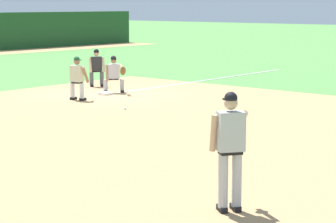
# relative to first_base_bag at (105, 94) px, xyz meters

# --- Properties ---
(ground_plane) EXTENTS (160.00, 160.00, 0.00)m
(ground_plane) POSITION_rel_first_base_bag_xyz_m (0.00, 0.00, -0.04)
(ground_plane) COLOR #518942
(infield_dirt_patch) EXTENTS (18.00, 18.00, 0.01)m
(infield_dirt_patch) POSITION_rel_first_base_bag_xyz_m (-4.00, -5.46, -0.04)
(infield_dirt_patch) COLOR tan
(infield_dirt_patch) RESTS_ON ground
(foul_line_stripe) EXTENTS (11.85, 0.10, 0.00)m
(foul_line_stripe) POSITION_rel_first_base_bag_xyz_m (5.93, 0.00, -0.04)
(foul_line_stripe) COLOR white
(foul_line_stripe) RESTS_ON ground
(first_base_bag) EXTENTS (0.38, 0.38, 0.09)m
(first_base_bag) POSITION_rel_first_base_bag_xyz_m (0.00, 0.00, 0.00)
(first_base_bag) COLOR white
(first_base_bag) RESTS_ON ground
(baseball) EXTENTS (0.07, 0.07, 0.07)m
(baseball) POSITION_rel_first_base_bag_xyz_m (-1.90, -2.80, -0.01)
(baseball) COLOR white
(baseball) RESTS_ON ground
(pitcher) EXTENTS (0.85, 0.55, 1.86)m
(pitcher) POSITION_rel_first_base_bag_xyz_m (-7.96, -10.90, 1.01)
(pitcher) COLOR black
(pitcher) RESTS_ON ground
(first_baseman) EXTENTS (0.72, 1.09, 1.34)m
(first_baseman) POSITION_rel_first_base_bag_xyz_m (0.57, 0.11, 0.69)
(first_baseman) COLOR black
(first_baseman) RESTS_ON ground
(baserunner) EXTENTS (0.50, 0.63, 1.46)m
(baserunner) POSITION_rel_first_base_bag_xyz_m (-1.51, -0.23, 0.75)
(baserunner) COLOR black
(baserunner) RESTS_ON ground
(umpire) EXTENTS (0.68, 0.65, 1.46)m
(umpire) POSITION_rel_first_base_bag_xyz_m (1.44, 1.95, 0.75)
(umpire) COLOR black
(umpire) RESTS_ON ground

